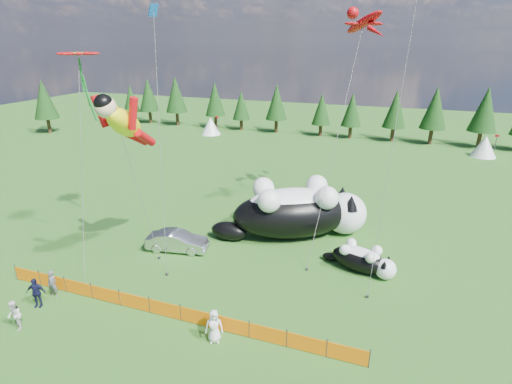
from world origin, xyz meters
The scene contains 15 objects.
ground centered at (0.00, 0.00, 0.00)m, with size 160.00×160.00×0.00m, color #0B3209.
safety_fence centered at (0.00, -3.00, 0.50)m, with size 22.06×0.06×1.10m.
tree_line centered at (0.00, 45.00, 4.00)m, with size 90.00×4.00×8.00m, color black, non-canonical shape.
festival_tents centered at (11.00, 40.00, 1.40)m, with size 50.00×3.20×2.80m, color white, non-canonical shape.
cat_large centered at (4.49, 9.28, 2.12)m, with size 11.45×8.13×4.46m.
cat_small centered at (9.79, 5.60, 0.88)m, with size 5.01×2.76×1.84m.
car centered at (-3.23, 3.91, 0.74)m, with size 1.56×4.47×1.47m, color silver.
spectator_a centered at (-7.31, -3.60, 0.86)m, with size 0.63×0.41×1.73m, color #55565A.
spectator_b centered at (-6.90, -6.56, 0.87)m, with size 0.84×0.50×1.73m, color silver.
spectator_c centered at (-7.45, -4.65, 0.92)m, with size 1.08×0.55×1.84m, color #131434.
spectator_e centered at (3.41, -3.81, 0.93)m, with size 0.91×0.59×1.86m, color silver.
superhero_kite centered at (-4.02, 0.55, 9.96)m, with size 5.42×5.69×12.18m.
gecko_kite centered at (7.71, 13.62, 15.67)m, with size 5.72×12.14×18.10m.
flower_kite centered at (-8.55, 2.62, 13.50)m, with size 4.37×7.01×14.90m.
diamond_kite_a centered at (-4.11, 4.60, 15.44)m, with size 2.38×4.72×17.14m.
Camera 1 is at (10.97, -18.56, 14.41)m, focal length 28.00 mm.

